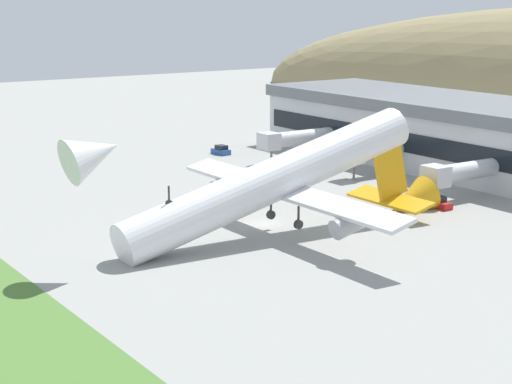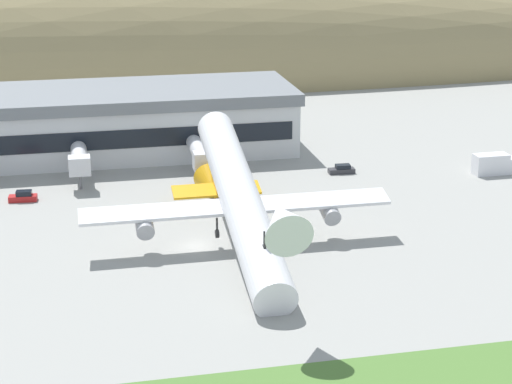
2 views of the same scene
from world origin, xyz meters
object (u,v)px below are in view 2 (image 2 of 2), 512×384
object	(u,v)px
cargo_airplane	(239,201)
service_car_1	(342,170)
jetway_1	(79,159)
fuel_truck	(497,164)
service_car_3	(216,182)
traffic_cone_0	(256,214)
terminal_building	(82,118)
jetway_2	(200,154)
service_car_2	(23,197)

from	to	relation	value
cargo_airplane	service_car_1	bearing A→B (deg)	51.10
jetway_1	service_car_1	distance (m)	42.89
cargo_airplane	fuel_truck	distance (m)	53.21
jetway_1	cargo_airplane	size ratio (longest dim) A/B	0.22
service_car_1	fuel_truck	world-z (taller)	fuel_truck
cargo_airplane	service_car_3	distance (m)	26.55
service_car_1	traffic_cone_0	bearing A→B (deg)	-137.24
terminal_building	jetway_2	xyz separation A→B (m)	(18.34, -18.11, -2.49)
service_car_1	service_car_3	distance (m)	21.78
cargo_airplane	traffic_cone_0	distance (m)	13.77
service_car_1	service_car_2	distance (m)	51.33
jetway_2	service_car_3	xyz separation A→B (m)	(1.67, -5.23, -3.31)
service_car_1	traffic_cone_0	distance (m)	24.87
jetway_1	jetway_2	distance (m)	19.30
terminal_building	service_car_2	world-z (taller)	terminal_building
jetway_1	terminal_building	bearing A→B (deg)	86.86
jetway_2	traffic_cone_0	bearing A→B (deg)	-75.60
service_car_3	traffic_cone_0	xyz separation A→B (m)	(3.39, -14.46, -0.40)
jetway_1	fuel_truck	size ratio (longest dim) A/B	1.35
jetway_2	fuel_truck	size ratio (longest dim) A/B	1.54
terminal_building	fuel_truck	world-z (taller)	terminal_building
jetway_1	cargo_airplane	bearing A→B (deg)	-58.29
service_car_1	fuel_truck	distance (m)	25.64
cargo_airplane	service_car_3	bearing A→B (deg)	87.35
jetway_2	service_car_3	world-z (taller)	jetway_2
service_car_3	jetway_1	bearing A→B (deg)	163.80
terminal_building	fuel_truck	distance (m)	71.89
jetway_2	service_car_3	bearing A→B (deg)	-72.30
service_car_2	cargo_airplane	bearing A→B (deg)	-41.22
terminal_building	fuel_truck	xyz separation A→B (m)	(66.66, -26.47, -4.88)
service_car_3	service_car_2	bearing A→B (deg)	-177.99
service_car_1	service_car_3	bearing A→B (deg)	-173.61
jetway_1	service_car_2	world-z (taller)	jetway_1
jetway_1	service_car_2	size ratio (longest dim) A/B	2.68
jetway_2	jetway_1	bearing A→B (deg)	177.46
jetway_2	terminal_building	bearing A→B (deg)	135.36
terminal_building	jetway_1	distance (m)	17.46
jetway_2	fuel_truck	distance (m)	49.10
service_car_1	fuel_truck	size ratio (longest dim) A/B	0.52
jetway_1	service_car_2	distance (m)	11.66
service_car_2	fuel_truck	distance (m)	76.25
service_car_2	traffic_cone_0	size ratio (longest dim) A/B	7.35
service_car_2	traffic_cone_0	distance (m)	35.59
cargo_airplane	service_car_1	xyz separation A→B (m)	(22.85, 28.31, -5.84)
terminal_building	cargo_airplane	xyz separation A→B (m)	(18.81, -49.23, -0.02)
jetway_2	service_car_1	bearing A→B (deg)	-6.87
cargo_airplane	service_car_2	distance (m)	38.15
cargo_airplane	traffic_cone_0	world-z (taller)	cargo_airplane
cargo_airplane	terminal_building	bearing A→B (deg)	110.91
jetway_1	service_car_1	world-z (taller)	jetway_1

